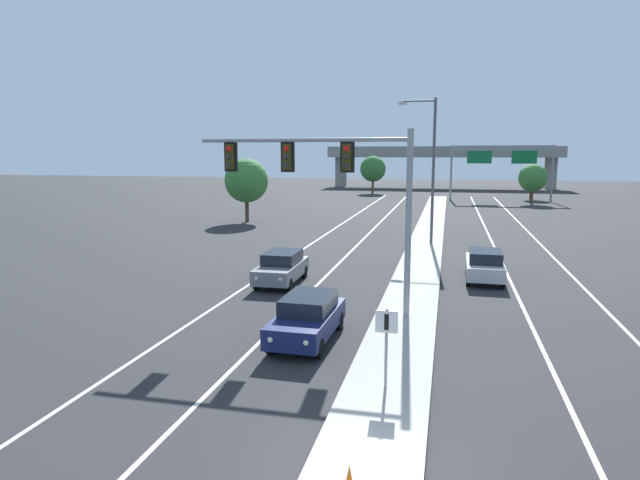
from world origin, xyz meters
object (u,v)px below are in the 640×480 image
Objects in this scene: overhead_signal_mast at (333,178)px; street_lamp_median at (430,163)px; tree_far_left_b at (246,181)px; car_receding_silver at (485,265)px; highway_sign_gantry at (502,155)px; car_oncoming_navy at (308,317)px; median_sign_post at (386,337)px; tree_far_right_b at (532,178)px; tree_far_left_a at (373,169)px; tree_far_right_a at (533,178)px; car_oncoming_grey at (282,267)px.

overhead_signal_mast is 0.85× the size of street_lamp_median.
tree_far_left_b is (-14.10, 27.79, -1.64)m from overhead_signal_mast.
street_lamp_median is 2.22× the size of car_receding_silver.
street_lamp_median is 39.84m from highway_sign_gantry.
car_oncoming_navy is 0.34× the size of highway_sign_gantry.
tree_far_right_b reaches higher than median_sign_post.
tree_far_left_a is at bearing 96.40° from overhead_signal_mast.
highway_sign_gantry reaches higher than tree_far_right_a.
highway_sign_gantry is (11.34, 60.19, 5.34)m from car_oncoming_navy.
street_lamp_median is at bearing -77.89° from tree_far_left_a.
tree_far_left_a is at bearing 103.03° from car_receding_silver.
highway_sign_gantry reaches higher than median_sign_post.
car_oncoming_navy is at bearing -93.40° from overhead_signal_mast.
tree_far_right_b is (15.80, 63.84, 2.24)m from car_oncoming_navy.
median_sign_post is 0.49× the size of car_oncoming_grey.
tree_far_left_b is 1.17× the size of tree_far_right_a.
car_oncoming_grey is at bearing -65.51° from tree_far_left_b.
tree_far_left_a is (-7.61, 67.88, -1.60)m from overhead_signal_mast.
car_receding_silver is at bearing -72.57° from street_lamp_median.
car_oncoming_navy is at bearing -100.67° from highway_sign_gantry.
tree_far_right_b is at bearing 47.82° from tree_far_left_b.
tree_far_left_b is at bearing 114.49° from car_oncoming_grey.
overhead_signal_mast is 8.46m from median_sign_post.
street_lamp_median is 0.75× the size of highway_sign_gantry.
tree_far_left_a reaches higher than median_sign_post.
car_oncoming_navy is 0.75× the size of tree_far_left_a.
tree_far_left_a is 26.72m from tree_far_right_a.
overhead_signal_mast is 1.89× the size of car_receding_silver.
highway_sign_gantry is at bearing 134.12° from tree_far_right_a.
tree_far_right_b is (12.50, 42.67, -2.73)m from street_lamp_median.
tree_far_left_b is at bearing -130.91° from highway_sign_gantry.
tree_far_left_b reaches higher than car_oncoming_grey.
car_oncoming_grey is 54.54m from highway_sign_gantry.
tree_far_left_b is (-10.53, 23.11, 3.05)m from car_oncoming_grey.
car_oncoming_grey is (-3.38, 7.94, 0.00)m from car_oncoming_navy.
tree_far_right_a is (14.73, 53.23, -2.19)m from overhead_signal_mast.
tree_far_left_b is (-25.25, -29.13, -2.30)m from highway_sign_gantry.
overhead_signal_mast is 1.67× the size of tree_far_right_a.
highway_sign_gantry is 5.88m from tree_far_right_a.
tree_far_right_b is (15.61, 60.58, -2.44)m from overhead_signal_mast.
tree_far_left_b reaches higher than median_sign_post.
tree_far_left_a reaches higher than car_oncoming_navy.
median_sign_post is at bearing -81.98° from tree_far_left_a.
tree_far_left_a reaches higher than tree_far_right_a.
highway_sign_gantry is at bearing 82.66° from median_sign_post.
car_oncoming_navy is 0.96× the size of tree_far_right_b.
tree_far_right_b is (19.18, 55.90, 2.24)m from car_oncoming_grey.
car_oncoming_grey is at bearing 127.38° from overhead_signal_mast.
car_oncoming_navy and car_receding_silver have the same top height.
car_receding_silver is (3.23, -10.29, -4.97)m from street_lamp_median.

